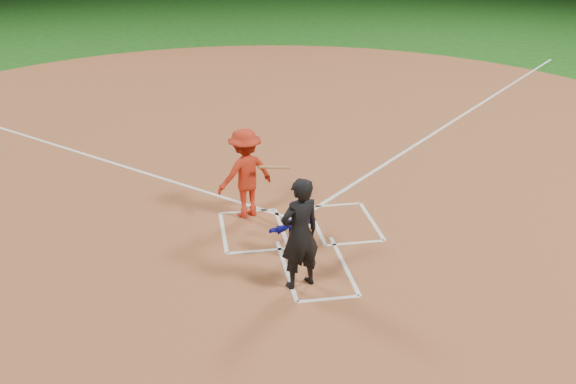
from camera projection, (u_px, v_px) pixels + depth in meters
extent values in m
plane|color=#164D13|center=(299.00, 227.00, 13.50)|extent=(120.00, 120.00, 0.00)
cylinder|color=brown|center=(262.00, 136.00, 18.91)|extent=(28.00, 28.00, 0.01)
cylinder|color=silver|center=(299.00, 226.00, 13.49)|extent=(0.60, 0.60, 0.02)
imported|color=#1415A3|center=(296.00, 229.00, 12.13)|extent=(1.10, 0.73, 1.14)
imported|color=black|center=(300.00, 234.00, 10.97)|extent=(0.87, 0.72, 2.05)
cube|color=white|center=(248.00, 211.00, 14.17)|extent=(1.22, 0.08, 0.01)
cube|color=white|center=(258.00, 251.00, 12.52)|extent=(1.22, 0.08, 0.01)
cube|color=white|center=(282.00, 228.00, 13.43)|extent=(0.08, 1.83, 0.01)
cube|color=white|center=(223.00, 232.00, 13.25)|extent=(0.08, 1.83, 0.01)
cube|color=white|center=(334.00, 205.00, 14.47)|extent=(1.22, 0.08, 0.01)
cube|color=white|center=(355.00, 243.00, 12.81)|extent=(1.22, 0.08, 0.01)
cube|color=white|center=(316.00, 225.00, 13.55)|extent=(0.08, 1.83, 0.01)
cube|color=white|center=(372.00, 221.00, 13.73)|extent=(0.08, 1.83, 0.01)
cube|color=white|center=(286.00, 269.00, 11.87)|extent=(0.08, 2.20, 0.01)
cube|color=white|center=(344.00, 264.00, 12.04)|extent=(0.08, 2.20, 0.01)
cube|color=white|center=(329.00, 299.00, 10.96)|extent=(1.10, 0.08, 0.01)
cube|color=white|center=(468.00, 112.00, 21.22)|extent=(14.21, 14.21, 0.01)
cube|color=white|center=(21.00, 134.00, 19.07)|extent=(14.21, 14.21, 0.01)
imported|color=red|center=(245.00, 173.00, 13.61)|extent=(1.45, 1.16, 1.96)
cylinder|color=#A4703C|center=(274.00, 167.00, 13.50)|extent=(0.76, 0.47, 0.28)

